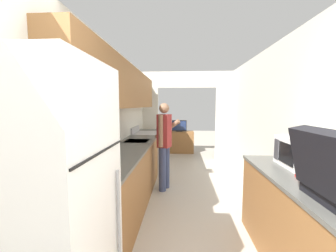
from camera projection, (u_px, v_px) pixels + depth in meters
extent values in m
cube|color=silver|center=(95.00, 128.00, 2.74)|extent=(0.06, 7.62, 2.50)
cube|color=brown|center=(126.00, 87.00, 3.54)|extent=(0.32, 4.11, 0.70)
cube|color=silver|center=(297.00, 130.00, 2.58)|extent=(0.06, 7.62, 2.50)
cube|color=silver|center=(147.00, 124.00, 5.97)|extent=(0.65, 0.06, 2.05)
cube|color=silver|center=(227.00, 124.00, 5.82)|extent=(0.65, 0.06, 2.05)
cube|color=silver|center=(187.00, 80.00, 5.77)|extent=(2.94, 0.06, 0.45)
cube|color=brown|center=(127.00, 180.00, 3.10)|extent=(0.60, 2.95, 0.87)
cube|color=#565651|center=(126.00, 150.00, 3.05)|extent=(0.62, 2.96, 0.03)
cube|color=brown|center=(151.00, 147.00, 5.52)|extent=(0.60, 0.41, 0.87)
cube|color=#565651|center=(150.00, 130.00, 5.48)|extent=(0.62, 0.42, 0.03)
cube|color=#9EA3A8|center=(137.00, 141.00, 3.78)|extent=(0.42, 0.44, 0.00)
cube|color=brown|center=(307.00, 232.00, 1.82)|extent=(0.60, 1.77, 0.87)
cube|color=#565651|center=(311.00, 183.00, 1.78)|extent=(0.62, 1.80, 0.03)
cube|color=white|center=(48.00, 216.00, 1.22)|extent=(0.67, 0.70, 1.80)
cube|color=black|center=(102.00, 152.00, 1.16)|extent=(0.01, 0.68, 0.01)
cylinder|color=#99999E|center=(119.00, 220.00, 1.43)|extent=(0.02, 0.02, 0.72)
cube|color=#B7B7BC|center=(147.00, 151.00, 4.94)|extent=(0.62, 0.75, 0.91)
cube|color=black|center=(160.00, 152.00, 4.92)|extent=(0.01, 0.51, 0.27)
cylinder|color=#B7B7BC|center=(161.00, 142.00, 4.89)|extent=(0.02, 0.60, 0.02)
cube|color=#B7B7BC|center=(135.00, 130.00, 4.90)|extent=(0.04, 0.75, 0.14)
cylinder|color=#232328|center=(151.00, 134.00, 4.72)|extent=(0.16, 0.16, 0.01)
cylinder|color=#232328|center=(153.00, 132.00, 5.05)|extent=(0.16, 0.16, 0.01)
cylinder|color=#232328|center=(141.00, 134.00, 4.74)|extent=(0.16, 0.16, 0.01)
cylinder|color=#232328|center=(143.00, 132.00, 5.06)|extent=(0.16, 0.16, 0.01)
cylinder|color=#384266|center=(162.00, 169.00, 3.72)|extent=(0.17, 0.17, 0.80)
cylinder|color=#384266|center=(166.00, 167.00, 3.88)|extent=(0.17, 0.17, 0.80)
cube|color=maroon|center=(164.00, 131.00, 3.73)|extent=(0.27, 0.27, 0.60)
cylinder|color=#8C664C|center=(161.00, 131.00, 3.59)|extent=(0.10, 0.10, 0.57)
cylinder|color=#8C664C|center=(167.00, 129.00, 3.86)|extent=(0.51, 0.24, 0.39)
sphere|color=#8C664C|center=(164.00, 108.00, 3.69)|extent=(0.18, 0.18, 0.18)
cube|color=black|center=(326.00, 163.00, 1.28)|extent=(0.20, 0.57, 0.42)
cube|color=#2D2D33|center=(328.00, 155.00, 1.57)|extent=(0.24, 0.02, 0.10)
cube|color=white|center=(300.00, 153.00, 2.15)|extent=(0.32, 0.49, 0.31)
cube|color=black|center=(286.00, 153.00, 2.11)|extent=(0.01, 0.29, 0.21)
cube|color=#38383D|center=(276.00, 149.00, 2.32)|extent=(0.01, 0.10, 0.23)
cube|color=red|center=(317.00, 181.00, 1.74)|extent=(0.23, 0.28, 0.03)
cube|color=black|center=(315.00, 177.00, 1.75)|extent=(0.19, 0.30, 0.02)
cube|color=brown|center=(179.00, 142.00, 6.79)|extent=(0.94, 0.42, 0.71)
cube|color=black|center=(179.00, 131.00, 6.72)|extent=(0.21, 0.16, 0.02)
cube|color=black|center=(179.00, 126.00, 6.70)|extent=(0.47, 0.04, 0.34)
cube|color=navy|center=(179.00, 126.00, 6.67)|extent=(0.44, 0.01, 0.30)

